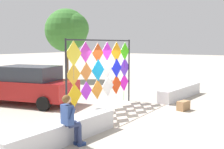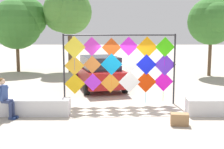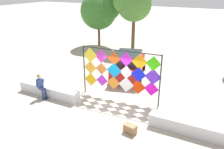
{
  "view_description": "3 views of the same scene",
  "coord_description": "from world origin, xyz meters",
  "px_view_note": "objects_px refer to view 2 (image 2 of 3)",
  "views": [
    {
      "loc": [
        -9.9,
        -6.06,
        2.78
      ],
      "look_at": [
        -0.34,
        0.75,
        1.53
      ],
      "focal_mm": 47.24,
      "sensor_mm": 36.0,
      "label": 1
    },
    {
      "loc": [
        -0.6,
        -10.84,
        3.03
      ],
      "look_at": [
        -0.6,
        0.82,
        1.34
      ],
      "focal_mm": 47.39,
      "sensor_mm": 36.0,
      "label": 2
    },
    {
      "loc": [
        4.98,
        -9.7,
        6.27
      ],
      "look_at": [
        -0.36,
        0.52,
        1.76
      ],
      "focal_mm": 37.28,
      "sensor_mm": 36.0,
      "label": 3
    }
  ],
  "objects_px": {
    "seated_vendor": "(5,95)",
    "tree_broadleaf": "(20,22)",
    "kite_display_rack": "(121,63)",
    "cardboard_box_small": "(179,119)",
    "tree_palm_like": "(212,21)",
    "parked_car": "(99,72)",
    "tree_far_right": "(64,12)"
  },
  "relations": [
    {
      "from": "kite_display_rack",
      "to": "tree_palm_like",
      "type": "xyz_separation_m",
      "value": [
        6.42,
        8.11,
        2.0
      ]
    },
    {
      "from": "tree_far_right",
      "to": "tree_palm_like",
      "type": "distance_m",
      "value": 10.64
    },
    {
      "from": "kite_display_rack",
      "to": "cardboard_box_small",
      "type": "distance_m",
      "value": 3.69
    },
    {
      "from": "tree_far_right",
      "to": "seated_vendor",
      "type": "bearing_deg",
      "value": -90.82
    },
    {
      "from": "tree_far_right",
      "to": "tree_palm_like",
      "type": "relative_size",
      "value": 1.15
    },
    {
      "from": "kite_display_rack",
      "to": "cardboard_box_small",
      "type": "xyz_separation_m",
      "value": [
        1.84,
        -2.79,
        -1.57
      ]
    },
    {
      "from": "tree_broadleaf",
      "to": "cardboard_box_small",
      "type": "bearing_deg",
      "value": -55.54
    },
    {
      "from": "cardboard_box_small",
      "to": "tree_far_right",
      "type": "bearing_deg",
      "value": 113.59
    },
    {
      "from": "parked_car",
      "to": "tree_broadleaf",
      "type": "bearing_deg",
      "value": 131.85
    },
    {
      "from": "parked_car",
      "to": "seated_vendor",
      "type": "bearing_deg",
      "value": -118.76
    },
    {
      "from": "tree_far_right",
      "to": "tree_broadleaf",
      "type": "xyz_separation_m",
      "value": [
        -3.4,
        0.14,
        -0.76
      ]
    },
    {
      "from": "tree_broadleaf",
      "to": "seated_vendor",
      "type": "bearing_deg",
      "value": -75.67
    },
    {
      "from": "seated_vendor",
      "to": "tree_broadleaf",
      "type": "bearing_deg",
      "value": 104.33
    },
    {
      "from": "tree_far_right",
      "to": "parked_car",
      "type": "bearing_deg",
      "value": -67.22
    },
    {
      "from": "seated_vendor",
      "to": "cardboard_box_small",
      "type": "height_order",
      "value": "seated_vendor"
    },
    {
      "from": "kite_display_rack",
      "to": "cardboard_box_small",
      "type": "relative_size",
      "value": 8.12
    },
    {
      "from": "tree_broadleaf",
      "to": "tree_palm_like",
      "type": "distance_m",
      "value": 13.97
    },
    {
      "from": "parked_car",
      "to": "cardboard_box_small",
      "type": "height_order",
      "value": "parked_car"
    },
    {
      "from": "tree_broadleaf",
      "to": "tree_palm_like",
      "type": "xyz_separation_m",
      "value": [
        13.75,
        -2.47,
        -0.0
      ]
    },
    {
      "from": "cardboard_box_small",
      "to": "tree_palm_like",
      "type": "xyz_separation_m",
      "value": [
        4.58,
        10.9,
        3.57
      ]
    },
    {
      "from": "tree_far_right",
      "to": "tree_palm_like",
      "type": "bearing_deg",
      "value": -12.65
    },
    {
      "from": "parked_car",
      "to": "cardboard_box_small",
      "type": "relative_size",
      "value": 8.43
    },
    {
      "from": "seated_vendor",
      "to": "tree_far_right",
      "type": "xyz_separation_m",
      "value": [
        0.18,
        12.46,
        3.69
      ]
    },
    {
      "from": "cardboard_box_small",
      "to": "tree_palm_like",
      "type": "distance_m",
      "value": 12.35
    },
    {
      "from": "seated_vendor",
      "to": "parked_car",
      "type": "distance_m",
      "value": 6.37
    },
    {
      "from": "cardboard_box_small",
      "to": "tree_palm_like",
      "type": "relative_size",
      "value": 0.11
    },
    {
      "from": "tree_broadleaf",
      "to": "tree_palm_like",
      "type": "height_order",
      "value": "tree_broadleaf"
    },
    {
      "from": "seated_vendor",
      "to": "tree_broadleaf",
      "type": "distance_m",
      "value": 13.34
    },
    {
      "from": "cardboard_box_small",
      "to": "tree_broadleaf",
      "type": "height_order",
      "value": "tree_broadleaf"
    },
    {
      "from": "seated_vendor",
      "to": "tree_palm_like",
      "type": "xyz_separation_m",
      "value": [
        10.53,
        10.14,
        2.92
      ]
    },
    {
      "from": "cardboard_box_small",
      "to": "tree_far_right",
      "type": "height_order",
      "value": "tree_far_right"
    },
    {
      "from": "tree_far_right",
      "to": "tree_broadleaf",
      "type": "bearing_deg",
      "value": 177.57
    }
  ]
}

